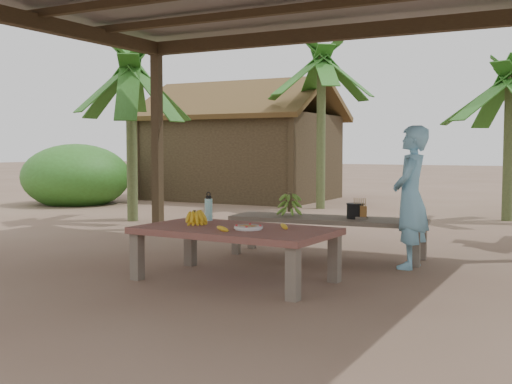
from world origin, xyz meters
The scene contains 16 objects.
ground centered at (0.00, 0.00, 0.00)m, with size 80.00×80.00×0.00m, color brown.
work_table centered at (0.09, -0.41, 0.43)m, with size 1.84×1.08×0.50m.
bench centered at (0.36, 1.22, 0.39)m, with size 2.24×0.79×0.45m.
ripe_banana_bunch centered at (-0.39, -0.37, 0.57)m, with size 0.25×0.21×0.15m, color gold, non-canonical shape.
plate centered at (0.26, -0.47, 0.52)m, with size 0.27×0.27×0.04m.
loose_banana_front centered at (0.12, -0.68, 0.52)m, with size 0.04×0.16×0.04m, color gold.
loose_banana_side centered at (0.53, -0.27, 0.52)m, with size 0.04×0.16×0.04m, color gold.
water_flask centered at (-0.44, -0.03, 0.62)m, with size 0.08×0.08×0.29m.
green_banana_stalk centered at (-0.09, 1.19, 0.59)m, with size 0.25×0.25×0.29m, color #598C2D, non-canonical shape.
cooking_pot centered at (0.68, 1.26, 0.53)m, with size 0.19×0.19×0.16m, color black.
skewer_rack centered at (0.75, 1.21, 0.57)m, with size 0.18×0.08×0.24m, color #A57F47, non-canonical shape.
woman centered at (1.36, 1.00, 0.73)m, with size 0.53×0.35×1.47m, color #73B7DB.
hut centered at (-4.50, 8.00, 1.10)m, with size 4.40×3.43×2.85m.
banana_plant_n centered at (1.74, 6.00, 2.16)m, with size 1.80×1.80×2.64m.
banana_plant_nw centered at (-1.88, 6.55, 2.76)m, with size 1.80×1.80×3.25m.
banana_plant_w centered at (-3.86, 3.02, 2.29)m, with size 1.80×1.80×2.77m.
Camera 1 is at (3.02, -5.53, 1.24)m, focal length 45.00 mm.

